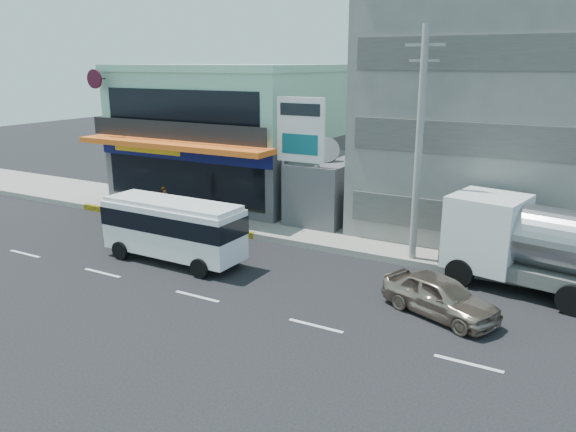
% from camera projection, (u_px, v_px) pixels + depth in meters
% --- Properties ---
extents(ground, '(120.00, 120.00, 0.00)m').
position_uv_depth(ground, '(197.00, 296.00, 21.15)').
color(ground, black).
rests_on(ground, ground).
extents(sidewalk, '(70.00, 5.00, 0.30)m').
position_uv_depth(sidewalk, '(405.00, 244.00, 26.75)').
color(sidewalk, gray).
rests_on(sidewalk, ground).
extents(shop_building, '(12.40, 11.70, 8.00)m').
position_uv_depth(shop_building, '(231.00, 136.00, 35.60)').
color(shop_building, '#46474B').
rests_on(shop_building, ground).
extents(concrete_building, '(16.00, 12.00, 14.00)m').
position_uv_depth(concrete_building, '(548.00, 95.00, 27.20)').
color(concrete_building, gray).
rests_on(concrete_building, ground).
extents(gap_structure, '(3.00, 6.00, 3.50)m').
position_uv_depth(gap_structure, '(332.00, 190.00, 30.79)').
color(gap_structure, '#46474B').
rests_on(gap_structure, ground).
extents(satellite_dish, '(1.50, 1.50, 0.15)m').
position_uv_depth(satellite_dish, '(325.00, 160.00, 29.46)').
color(satellite_dish, slate).
rests_on(satellite_dish, gap_structure).
extents(billboard, '(2.60, 0.18, 6.90)m').
position_uv_depth(billboard, '(301.00, 137.00, 27.82)').
color(billboard, gray).
rests_on(billboard, ground).
extents(utility_pole_near, '(1.60, 0.30, 10.00)m').
position_uv_depth(utility_pole_near, '(419.00, 147.00, 23.19)').
color(utility_pole_near, '#999993').
rests_on(utility_pole_near, ground).
extents(minibus, '(6.60, 2.38, 2.75)m').
position_uv_depth(minibus, '(173.00, 226.00, 24.49)').
color(minibus, white).
rests_on(minibus, ground).
extents(sedan, '(4.57, 3.16, 1.45)m').
position_uv_depth(sedan, '(440.00, 296.00, 19.41)').
color(sedan, tan).
rests_on(sedan, ground).
extents(tanker_truck, '(9.20, 4.23, 3.50)m').
position_uv_depth(tanker_truck, '(559.00, 249.00, 20.66)').
color(tanker_truck, white).
rests_on(tanker_truck, ground).
extents(motorcycle_rider, '(1.68, 0.64, 2.13)m').
position_uv_depth(motorcycle_rider, '(166.00, 213.00, 30.18)').
color(motorcycle_rider, '#570C1B').
rests_on(motorcycle_rider, ground).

